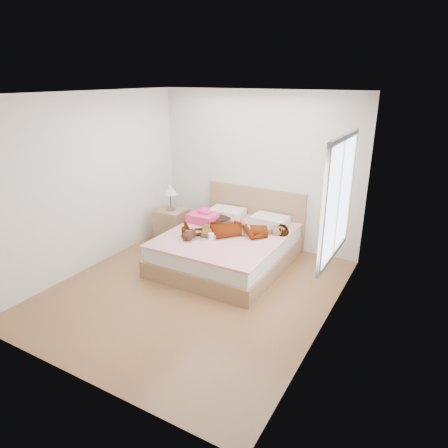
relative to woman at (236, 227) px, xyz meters
name	(u,v)px	position (x,y,z in m)	size (l,w,h in m)	color
ground	(194,290)	(-0.12, -1.01, -0.62)	(4.00, 4.00, 0.00)	#503219
woman	(236,227)	(0.00, 0.00, 0.00)	(0.62, 1.66, 0.23)	white
hair	(219,217)	(-0.57, 0.45, -0.07)	(0.46, 0.57, 0.08)	black
phone	(221,211)	(-0.50, 0.40, 0.05)	(0.04, 0.09, 0.01)	silver
room_shell	(338,199)	(1.66, -0.71, 0.88)	(4.00, 4.00, 4.00)	white
bed	(230,246)	(-0.12, 0.02, -0.35)	(1.80, 2.08, 1.00)	brown
towel	(203,216)	(-0.72, 0.21, -0.02)	(0.46, 0.39, 0.24)	#EA3F80
magazine	(194,235)	(-0.51, -0.40, -0.10)	(0.46, 0.32, 0.03)	white
coffee_mug	(211,236)	(-0.21, -0.39, -0.06)	(0.13, 0.09, 0.10)	white
plush_toy	(189,235)	(-0.49, -0.56, -0.04)	(0.22, 0.28, 0.14)	black
nightstand	(172,223)	(-1.40, 0.24, -0.27)	(0.50, 0.45, 1.06)	brown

